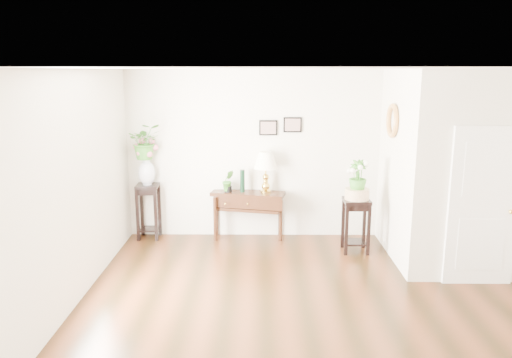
{
  "coord_description": "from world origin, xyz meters",
  "views": [
    {
      "loc": [
        -0.78,
        -5.45,
        2.79
      ],
      "look_at": [
        -0.84,
        1.3,
        1.3
      ],
      "focal_mm": 35.0,
      "sensor_mm": 36.0,
      "label": 1
    }
  ],
  "objects_px": {
    "console_table": "(248,215)",
    "table_lamp": "(266,171)",
    "plant_stand_a": "(149,211)",
    "plant_stand_b": "(356,225)"
  },
  "relations": [
    {
      "from": "table_lamp",
      "to": "plant_stand_a",
      "type": "xyz_separation_m",
      "value": [
        -1.96,
        0.0,
        -0.69
      ]
    },
    {
      "from": "plant_stand_a",
      "to": "console_table",
      "type": "bearing_deg",
      "value": 0.0
    },
    {
      "from": "table_lamp",
      "to": "plant_stand_a",
      "type": "height_order",
      "value": "table_lamp"
    },
    {
      "from": "console_table",
      "to": "plant_stand_b",
      "type": "height_order",
      "value": "plant_stand_b"
    },
    {
      "from": "console_table",
      "to": "table_lamp",
      "type": "height_order",
      "value": "table_lamp"
    },
    {
      "from": "plant_stand_a",
      "to": "plant_stand_b",
      "type": "bearing_deg",
      "value": -10.28
    },
    {
      "from": "console_table",
      "to": "plant_stand_b",
      "type": "distance_m",
      "value": 1.79
    },
    {
      "from": "console_table",
      "to": "plant_stand_a",
      "type": "bearing_deg",
      "value": -167.67
    },
    {
      "from": "console_table",
      "to": "table_lamp",
      "type": "bearing_deg",
      "value": 12.33
    },
    {
      "from": "table_lamp",
      "to": "plant_stand_b",
      "type": "distance_m",
      "value": 1.69
    }
  ]
}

